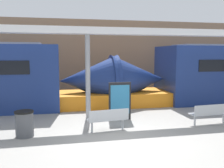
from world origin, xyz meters
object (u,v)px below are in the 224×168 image
object	(u,v)px
poster_board	(120,101)
support_column_near	(88,77)
bench_near	(108,118)
trash_bin	(24,124)
bench_far	(211,112)

from	to	relation	value
poster_board	support_column_near	xyz separation A→B (m)	(-1.21, 0.62, 0.95)
bench_near	trash_bin	world-z (taller)	trash_bin
poster_board	bench_near	bearing A→B (deg)	-118.23
bench_near	poster_board	xyz separation A→B (m)	(0.75, 1.39, 0.31)
trash_bin	poster_board	bearing A→B (deg)	21.22
bench_near	poster_board	size ratio (longest dim) A/B	0.94
trash_bin	support_column_near	distance (m)	3.30
bench_far	trash_bin	distance (m)	6.73
bench_far	bench_near	bearing A→B (deg)	175.72
bench_near	bench_far	xyz separation A→B (m)	(3.98, 0.05, 0.00)
bench_near	trash_bin	size ratio (longest dim) A/B	1.71
trash_bin	poster_board	distance (m)	3.77
bench_near	poster_board	world-z (taller)	poster_board
bench_far	poster_board	size ratio (longest dim) A/B	1.07
bench_far	poster_board	distance (m)	3.51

